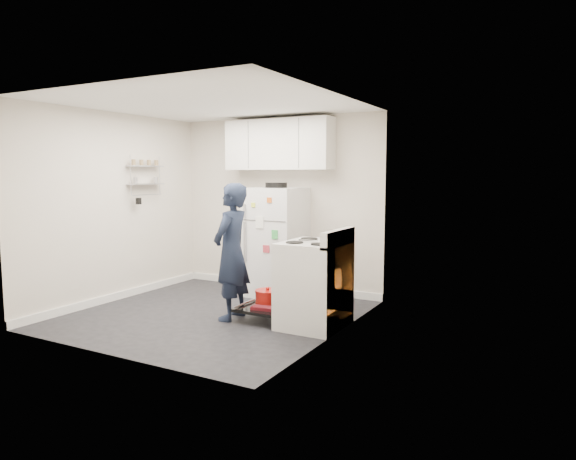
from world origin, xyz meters
The scene contains 7 objects.
room centered at (-0.03, 0.03, 1.21)m, with size 3.21×3.21×2.51m.
electric_range centered at (1.26, 0.15, 0.47)m, with size 0.66×0.76×1.10m.
open_oven_door centered at (0.65, 0.20, 0.19)m, with size 0.55×0.72×0.23m.
refrigerator centered at (0.16, 1.25, 0.76)m, with size 0.72×0.74×1.57m.
upper_cabinets centered at (0.10, 1.43, 2.10)m, with size 1.60×0.33×0.70m, color silver.
wall_shelf_rack centered at (-1.52, 0.49, 1.68)m, with size 0.14×0.60×0.61m.
person centered at (0.30, -0.04, 0.79)m, with size 0.58×0.38×1.59m, color #171F34.
Camera 1 is at (3.69, -4.88, 1.69)m, focal length 32.00 mm.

